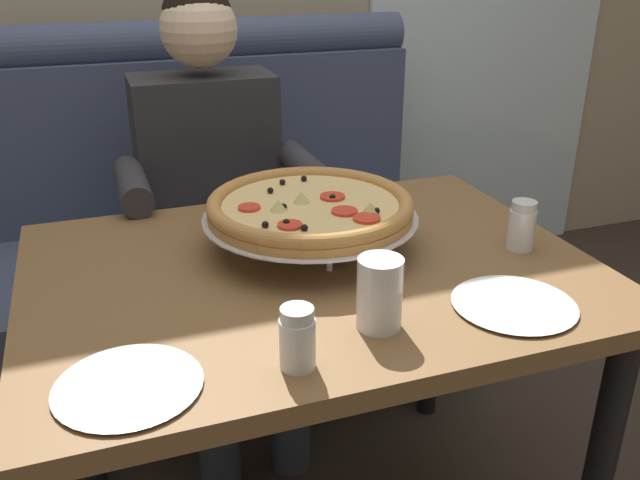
{
  "coord_description": "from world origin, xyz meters",
  "views": [
    {
      "loc": [
        -0.4,
        -1.17,
        1.36
      ],
      "look_at": [
        0.01,
        -0.01,
        0.81
      ],
      "focal_mm": 37.75,
      "sensor_mm": 36.0,
      "label": 1
    }
  ],
  "objects_px": {
    "booth_bench": "(227,250)",
    "drinking_glass": "(379,298)",
    "shaker_oregano": "(297,342)",
    "plate_near_right": "(128,382)",
    "shaker_parmesan": "(521,229)",
    "pizza": "(310,208)",
    "plate_near_left": "(514,301)",
    "patio_chair": "(405,110)",
    "dining_table": "(312,308)",
    "diner_main": "(215,191)"
  },
  "relations": [
    {
      "from": "diner_main",
      "to": "shaker_parmesan",
      "type": "relative_size",
      "value": 11.81
    },
    {
      "from": "shaker_oregano",
      "to": "plate_near_right",
      "type": "bearing_deg",
      "value": 173.12
    },
    {
      "from": "dining_table",
      "to": "plate_near_left",
      "type": "relative_size",
      "value": 5.05
    },
    {
      "from": "pizza",
      "to": "booth_bench",
      "type": "bearing_deg",
      "value": 91.96
    },
    {
      "from": "pizza",
      "to": "plate_near_left",
      "type": "height_order",
      "value": "pizza"
    },
    {
      "from": "booth_bench",
      "to": "shaker_parmesan",
      "type": "bearing_deg",
      "value": -64.87
    },
    {
      "from": "plate_near_left",
      "to": "plate_near_right",
      "type": "bearing_deg",
      "value": -178.38
    },
    {
      "from": "plate_near_right",
      "to": "drinking_glass",
      "type": "distance_m",
      "value": 0.43
    },
    {
      "from": "plate_near_right",
      "to": "dining_table",
      "type": "bearing_deg",
      "value": 37.7
    },
    {
      "from": "plate_near_left",
      "to": "drinking_glass",
      "type": "xyz_separation_m",
      "value": [
        -0.26,
        0.02,
        0.05
      ]
    },
    {
      "from": "booth_bench",
      "to": "drinking_glass",
      "type": "height_order",
      "value": "booth_bench"
    },
    {
      "from": "pizza",
      "to": "dining_table",
      "type": "bearing_deg",
      "value": -107.5
    },
    {
      "from": "booth_bench",
      "to": "shaker_parmesan",
      "type": "xyz_separation_m",
      "value": [
        0.45,
        -0.96,
        0.4
      ]
    },
    {
      "from": "plate_near_left",
      "to": "plate_near_right",
      "type": "xyz_separation_m",
      "value": [
        -0.68,
        -0.02,
        0.0
      ]
    },
    {
      "from": "booth_bench",
      "to": "drinking_glass",
      "type": "relative_size",
      "value": 11.3
    },
    {
      "from": "patio_chair",
      "to": "pizza",
      "type": "bearing_deg",
      "value": -121.38
    },
    {
      "from": "drinking_glass",
      "to": "booth_bench",
      "type": "bearing_deg",
      "value": 91.59
    },
    {
      "from": "booth_bench",
      "to": "drinking_glass",
      "type": "xyz_separation_m",
      "value": [
        0.03,
        -1.16,
        0.41
      ]
    },
    {
      "from": "dining_table",
      "to": "diner_main",
      "type": "distance_m",
      "value": 0.64
    },
    {
      "from": "drinking_glass",
      "to": "plate_near_left",
      "type": "bearing_deg",
      "value": -4.03
    },
    {
      "from": "patio_chair",
      "to": "booth_bench",
      "type": "bearing_deg",
      "value": -136.17
    },
    {
      "from": "shaker_parmesan",
      "to": "shaker_oregano",
      "type": "bearing_deg",
      "value": -155.82
    },
    {
      "from": "shaker_parmesan",
      "to": "drinking_glass",
      "type": "xyz_separation_m",
      "value": [
        -0.42,
        -0.2,
        0.01
      ]
    },
    {
      "from": "pizza",
      "to": "shaker_oregano",
      "type": "distance_m",
      "value": 0.45
    },
    {
      "from": "plate_near_right",
      "to": "drinking_glass",
      "type": "bearing_deg",
      "value": 5.11
    },
    {
      "from": "dining_table",
      "to": "diner_main",
      "type": "xyz_separation_m",
      "value": [
        -0.08,
        0.63,
        0.06
      ]
    },
    {
      "from": "booth_bench",
      "to": "diner_main",
      "type": "height_order",
      "value": "diner_main"
    },
    {
      "from": "shaker_parmesan",
      "to": "plate_near_right",
      "type": "xyz_separation_m",
      "value": [
        -0.84,
        -0.23,
        -0.04
      ]
    },
    {
      "from": "plate_near_left",
      "to": "drinking_glass",
      "type": "bearing_deg",
      "value": 175.97
    },
    {
      "from": "booth_bench",
      "to": "diner_main",
      "type": "relative_size",
      "value": 1.14
    },
    {
      "from": "plate_near_left",
      "to": "drinking_glass",
      "type": "relative_size",
      "value": 1.77
    },
    {
      "from": "pizza",
      "to": "shaker_parmesan",
      "type": "height_order",
      "value": "pizza"
    },
    {
      "from": "pizza",
      "to": "plate_near_right",
      "type": "bearing_deg",
      "value": -137.03
    },
    {
      "from": "shaker_oregano",
      "to": "patio_chair",
      "type": "bearing_deg",
      "value": 60.23
    },
    {
      "from": "drinking_glass",
      "to": "patio_chair",
      "type": "relative_size",
      "value": 0.15
    },
    {
      "from": "booth_bench",
      "to": "diner_main",
      "type": "distance_m",
      "value": 0.42
    },
    {
      "from": "diner_main",
      "to": "dining_table",
      "type": "bearing_deg",
      "value": -83.11
    },
    {
      "from": "patio_chair",
      "to": "plate_near_right",
      "type": "bearing_deg",
      "value": -124.41
    },
    {
      "from": "dining_table",
      "to": "shaker_parmesan",
      "type": "relative_size",
      "value": 10.59
    },
    {
      "from": "plate_near_left",
      "to": "patio_chair",
      "type": "bearing_deg",
      "value": 68.0
    },
    {
      "from": "booth_bench",
      "to": "drinking_glass",
      "type": "bearing_deg",
      "value": -88.41
    },
    {
      "from": "pizza",
      "to": "plate_near_left",
      "type": "bearing_deg",
      "value": -54.32
    },
    {
      "from": "pizza",
      "to": "plate_near_right",
      "type": "relative_size",
      "value": 2.07
    },
    {
      "from": "pizza",
      "to": "drinking_glass",
      "type": "height_order",
      "value": "drinking_glass"
    },
    {
      "from": "shaker_oregano",
      "to": "plate_near_right",
      "type": "distance_m",
      "value": 0.26
    },
    {
      "from": "shaker_parmesan",
      "to": "drinking_glass",
      "type": "bearing_deg",
      "value": -155.04
    },
    {
      "from": "booth_bench",
      "to": "pizza",
      "type": "bearing_deg",
      "value": -88.04
    },
    {
      "from": "dining_table",
      "to": "shaker_parmesan",
      "type": "bearing_deg",
      "value": -8.59
    },
    {
      "from": "pizza",
      "to": "drinking_glass",
      "type": "distance_m",
      "value": 0.35
    },
    {
      "from": "dining_table",
      "to": "pizza",
      "type": "xyz_separation_m",
      "value": [
        0.03,
        0.09,
        0.19
      ]
    }
  ]
}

